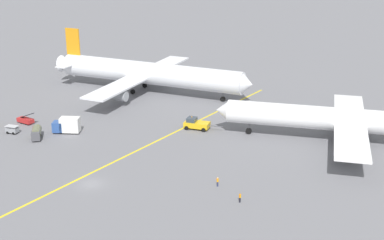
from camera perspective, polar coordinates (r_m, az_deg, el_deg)
The scene contains 11 objects.
ground_plane at distance 96.63m, azimuth -10.57°, elevation -6.64°, with size 600.00×600.00×0.00m, color slate.
taxiway_stripe at distance 104.96m, azimuth -8.11°, elevation -4.33°, with size 0.50×120.00×0.01m, color yellow.
airliner_at_gate_left at distance 147.42m, azimuth -4.57°, elevation 4.90°, with size 58.24×49.48×15.85m.
airliner_being_pushed at distance 115.88m, azimuth 15.46°, elevation -0.01°, with size 51.45×40.66×15.22m.
pushback_tug at distance 120.35m, azimuth 0.44°, elevation -0.39°, with size 8.83×3.83×2.81m.
gse_belt_loader_portside at distance 129.58m, azimuth -17.11°, elevation 0.01°, with size 5.02×2.19×3.02m.
gse_fuel_bowser_stubby at distance 119.23m, azimuth -16.07°, elevation -1.30°, with size 4.53×5.00×2.40m.
gse_catering_truck_tall at distance 120.88m, azimuth -13.02°, elevation -0.53°, with size 6.31×4.51×3.50m.
gse_baggage_cart_trailing at distance 124.09m, azimuth -18.39°, elevation -0.96°, with size 2.94×1.98×1.71m.
ground_crew_marshaller_foreground at distance 88.99m, azimuth 5.07°, elevation -8.12°, with size 0.36×0.50×1.67m.
ground_crew_wing_walker_right at distance 93.93m, azimuth 2.72°, elevation -6.48°, with size 0.50×0.36×1.73m.
Camera 1 is at (55.11, -67.55, 41.69)m, focal length 50.70 mm.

